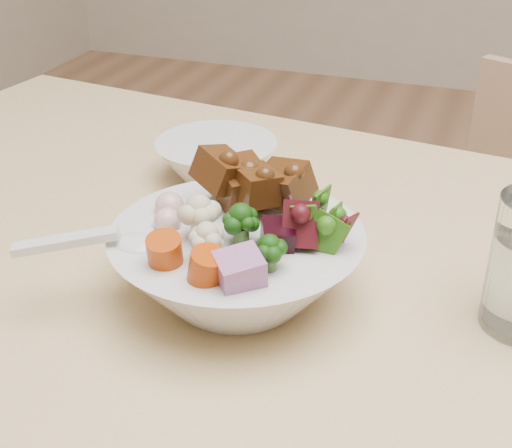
{
  "coord_description": "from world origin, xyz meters",
  "views": [
    {
      "loc": [
        -0.23,
        -0.5,
        1.12
      ],
      "look_at": [
        -0.41,
        0.01,
        0.82
      ],
      "focal_mm": 50.0,
      "sensor_mm": 36.0,
      "label": 1
    }
  ],
  "objects": [
    {
      "name": "soup_spoon",
      "position": [
        -0.5,
        -0.06,
        0.82
      ],
      "size": [
        0.13,
        0.07,
        0.02
      ],
      "rotation": [
        0.0,
        0.0,
        0.41
      ],
      "color": "silver",
      "rests_on": "food_bowl"
    },
    {
      "name": "side_bowl",
      "position": [
        -0.53,
        0.21,
        0.78
      ],
      "size": [
        0.14,
        0.14,
        0.05
      ],
      "primitive_type": null,
      "color": "silver",
      "rests_on": "dining_table"
    },
    {
      "name": "food_bowl",
      "position": [
        -0.42,
        -0.01,
        0.79
      ],
      "size": [
        0.22,
        0.22,
        0.12
      ],
      "color": "silver",
      "rests_on": "dining_table"
    }
  ]
}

